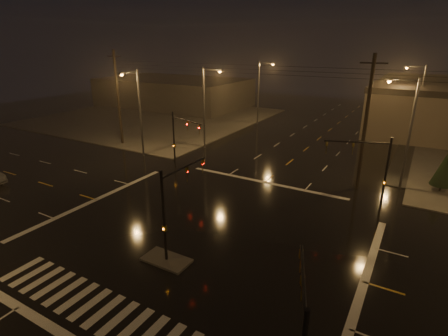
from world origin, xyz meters
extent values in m
plane|color=black|center=(0.00, 0.00, 0.00)|extent=(140.00, 140.00, 0.00)
cube|color=#43403C|center=(-30.00, 30.00, 0.06)|extent=(36.00, 36.00, 0.12)
cube|color=#43403C|center=(0.00, -4.00, 0.07)|extent=(3.00, 1.60, 0.15)
cube|color=beige|center=(0.00, -9.00, 0.01)|extent=(15.00, 2.60, 0.01)
cube|color=beige|center=(0.00, 11.00, 0.01)|extent=(16.00, 0.50, 0.01)
cube|color=#3D3936|center=(-35.00, 42.00, 2.80)|extent=(30.00, 18.00, 5.60)
cylinder|color=black|center=(0.00, -4.00, 3.00)|extent=(0.18, 0.18, 6.00)
cylinder|color=black|center=(0.00, -1.75, 5.50)|extent=(0.12, 4.50, 0.12)
imported|color=#594707|center=(0.00, 0.27, 5.45)|extent=(0.16, 0.20, 1.00)
cube|color=#594707|center=(0.00, -4.00, 2.30)|extent=(0.25, 0.18, 0.35)
cylinder|color=black|center=(10.50, 10.50, 3.00)|extent=(0.18, 0.18, 6.00)
cylinder|color=black|center=(8.15, 9.64, 5.50)|extent=(4.74, 1.82, 0.12)
imported|color=#594707|center=(6.04, 8.88, 5.45)|extent=(0.24, 0.22, 1.00)
cube|color=#594707|center=(10.50, 10.50, 2.30)|extent=(0.25, 0.18, 0.35)
cylinder|color=black|center=(-10.50, 10.50, 3.00)|extent=(0.18, 0.18, 6.00)
cylinder|color=black|center=(-8.15, 9.64, 5.50)|extent=(4.74, 1.82, 0.12)
imported|color=#594707|center=(-6.04, 8.88, 5.45)|extent=(0.24, 0.22, 1.00)
cube|color=#594707|center=(-10.50, 10.50, 2.30)|extent=(0.25, 0.18, 0.35)
cylinder|color=black|center=(9.82, -8.62, 5.50)|extent=(1.48, 3.80, 0.12)
imported|color=#594707|center=(9.20, -6.93, 5.45)|extent=(0.22, 0.24, 1.00)
cylinder|color=#38383A|center=(-11.50, 18.00, 5.00)|extent=(0.24, 0.24, 10.00)
cylinder|color=#38383A|center=(-10.30, 18.00, 9.80)|extent=(2.40, 0.14, 0.14)
cube|color=#38383A|center=(-9.20, 18.00, 9.75)|extent=(0.70, 0.30, 0.18)
sphere|color=orange|center=(-9.20, 18.00, 9.62)|extent=(0.32, 0.32, 0.32)
cylinder|color=#38383A|center=(-11.50, 34.00, 5.00)|extent=(0.24, 0.24, 10.00)
cylinder|color=#38383A|center=(-10.30, 34.00, 9.80)|extent=(2.40, 0.14, 0.14)
cube|color=#38383A|center=(-9.20, 34.00, 9.75)|extent=(0.70, 0.30, 0.18)
sphere|color=orange|center=(-9.20, 34.00, 9.62)|extent=(0.32, 0.32, 0.32)
cylinder|color=#38383A|center=(11.50, 16.00, 5.00)|extent=(0.24, 0.24, 10.00)
cylinder|color=#38383A|center=(10.30, 16.00, 9.80)|extent=(2.40, 0.14, 0.14)
cube|color=#38383A|center=(9.20, 16.00, 9.75)|extent=(0.70, 0.30, 0.18)
sphere|color=orange|center=(9.20, 16.00, 9.62)|extent=(0.32, 0.32, 0.32)
cylinder|color=#38383A|center=(11.50, 36.00, 5.00)|extent=(0.24, 0.24, 10.00)
cylinder|color=#38383A|center=(10.30, 36.00, 9.80)|extent=(2.40, 0.14, 0.14)
cube|color=#38383A|center=(9.20, 36.00, 9.75)|extent=(0.70, 0.30, 0.18)
sphere|color=orange|center=(9.20, 36.00, 9.62)|extent=(0.32, 0.32, 0.32)
cylinder|color=#38383A|center=(-16.00, 11.50, 5.00)|extent=(0.24, 0.24, 10.00)
cylinder|color=#38383A|center=(-16.00, 10.30, 9.80)|extent=(0.14, 2.40, 0.14)
cube|color=#38383A|center=(-16.00, 9.20, 9.75)|extent=(0.30, 0.70, 0.18)
sphere|color=orange|center=(-16.00, 9.20, 9.62)|extent=(0.32, 0.32, 0.32)
cylinder|color=black|center=(-22.00, 14.00, 6.00)|extent=(0.32, 0.32, 12.00)
cube|color=black|center=(-22.00, 14.00, 11.20)|extent=(2.20, 0.12, 0.12)
cylinder|color=black|center=(8.00, 14.00, 6.00)|extent=(0.32, 0.32, 12.00)
cube|color=black|center=(8.00, 14.00, 11.20)|extent=(2.20, 0.12, 0.12)
cylinder|color=black|center=(14.70, 16.81, 0.35)|extent=(0.18, 0.18, 0.70)
cone|color=black|center=(14.70, 16.81, 2.21)|extent=(1.94, 1.94, 3.03)
camera|label=1|loc=(12.35, -18.18, 12.80)|focal=28.00mm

